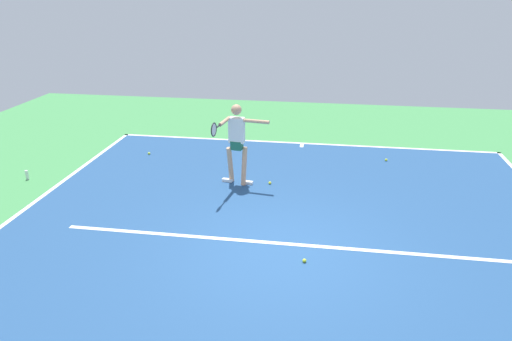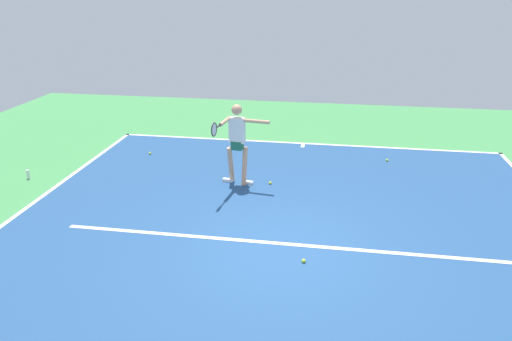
{
  "view_description": "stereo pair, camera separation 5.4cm",
  "coord_description": "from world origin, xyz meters",
  "px_view_note": "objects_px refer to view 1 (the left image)",
  "views": [
    {
      "loc": [
        -0.66,
        7.03,
        4.32
      ],
      "look_at": [
        0.65,
        -1.4,
        0.9
      ],
      "focal_mm": 33.04,
      "sensor_mm": 36.0,
      "label": 1
    },
    {
      "loc": [
        -0.71,
        7.02,
        4.32
      ],
      "look_at": [
        0.65,
        -1.4,
        0.9
      ],
      "focal_mm": 33.04,
      "sensor_mm": 36.0,
      "label": 2
    }
  ],
  "objects_px": {
    "water_bottle": "(27,175)",
    "tennis_ball_by_sideline": "(386,160)",
    "tennis_ball_far_corner": "(149,153)",
    "tennis_ball_near_service_line": "(304,261)",
    "tennis_ball_centre_court": "(270,183)",
    "tennis_player": "(237,139)"
  },
  "relations": [
    {
      "from": "tennis_player",
      "to": "water_bottle",
      "type": "bearing_deg",
      "value": 13.6
    },
    {
      "from": "tennis_player",
      "to": "water_bottle",
      "type": "distance_m",
      "value": 5.06
    },
    {
      "from": "tennis_ball_centre_court",
      "to": "tennis_ball_by_sideline",
      "type": "relative_size",
      "value": 1.0
    },
    {
      "from": "tennis_ball_by_sideline",
      "to": "tennis_ball_far_corner",
      "type": "xyz_separation_m",
      "value": [
        6.27,
        0.47,
        0.0
      ]
    },
    {
      "from": "water_bottle",
      "to": "tennis_ball_by_sideline",
      "type": "bearing_deg",
      "value": -163.31
    },
    {
      "from": "tennis_player",
      "to": "tennis_ball_by_sideline",
      "type": "height_order",
      "value": "tennis_player"
    },
    {
      "from": "tennis_ball_near_service_line",
      "to": "tennis_ball_far_corner",
      "type": "bearing_deg",
      "value": -46.13
    },
    {
      "from": "tennis_ball_by_sideline",
      "to": "tennis_player",
      "type": "bearing_deg",
      "value": 29.76
    },
    {
      "from": "tennis_ball_by_sideline",
      "to": "water_bottle",
      "type": "xyz_separation_m",
      "value": [
        8.48,
        2.54,
        0.08
      ]
    },
    {
      "from": "tennis_ball_near_service_line",
      "to": "water_bottle",
      "type": "xyz_separation_m",
      "value": [
        6.66,
        -2.55,
        0.08
      ]
    },
    {
      "from": "tennis_ball_near_service_line",
      "to": "water_bottle",
      "type": "height_order",
      "value": "water_bottle"
    },
    {
      "from": "tennis_ball_by_sideline",
      "to": "tennis_ball_far_corner",
      "type": "bearing_deg",
      "value": 4.31
    },
    {
      "from": "tennis_ball_near_service_line",
      "to": "tennis_ball_centre_court",
      "type": "bearing_deg",
      "value": -72.73
    },
    {
      "from": "tennis_ball_centre_court",
      "to": "tennis_ball_far_corner",
      "type": "relative_size",
      "value": 1.0
    },
    {
      "from": "tennis_ball_near_service_line",
      "to": "water_bottle",
      "type": "bearing_deg",
      "value": -20.98
    },
    {
      "from": "tennis_ball_by_sideline",
      "to": "tennis_ball_near_service_line",
      "type": "xyz_separation_m",
      "value": [
        1.82,
        5.1,
        0.0
      ]
    },
    {
      "from": "tennis_ball_by_sideline",
      "to": "tennis_ball_near_service_line",
      "type": "bearing_deg",
      "value": 70.35
    },
    {
      "from": "tennis_ball_centre_court",
      "to": "tennis_ball_by_sideline",
      "type": "xyz_separation_m",
      "value": [
        -2.8,
        -1.96,
        0.0
      ]
    },
    {
      "from": "tennis_ball_centre_court",
      "to": "tennis_ball_far_corner",
      "type": "bearing_deg",
      "value": -23.18
    },
    {
      "from": "tennis_ball_centre_court",
      "to": "tennis_ball_near_service_line",
      "type": "xyz_separation_m",
      "value": [
        -0.98,
        3.14,
        0.0
      ]
    },
    {
      "from": "tennis_player",
      "to": "tennis_ball_by_sideline",
      "type": "bearing_deg",
      "value": -142.6
    },
    {
      "from": "tennis_ball_far_corner",
      "to": "water_bottle",
      "type": "height_order",
      "value": "water_bottle"
    }
  ]
}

